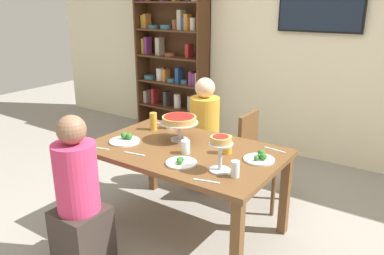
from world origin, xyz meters
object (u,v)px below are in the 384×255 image
object	(u,v)px
television	(321,6)
salad_plate_spare	(125,140)
beer_glass_amber_tall	(153,121)
cutlery_knife_near	(275,150)
water_glass_clear_spare	(170,123)
diner_far_left	(204,141)
cutlery_spare_fork	(206,181)
cutlery_knife_far	(134,154)
beer_glass_amber_short	(227,145)
cutlery_fork_far	(162,124)
salad_plate_far_diner	(181,162)
water_glass_clear_near	(186,147)
diner_near_left	(79,204)
cutlery_fork_near	(99,148)
chair_far_right	(258,154)
salad_plate_near_diner	(260,158)
bookshelf	(172,55)
deep_dish_pizza_stand	(179,121)
personal_pizza_stand	(220,147)
dining_table	(185,159)
water_glass_clear_far	(235,169)

from	to	relation	value
television	salad_plate_spare	size ratio (longest dim) A/B	3.67
beer_glass_amber_tall	cutlery_knife_near	world-z (taller)	beer_glass_amber_tall
television	water_glass_clear_spare	xyz separation A→B (m)	(-0.76, -1.77, -1.02)
diner_far_left	cutlery_spare_fork	distance (m)	1.45
water_glass_clear_spare	cutlery_spare_fork	bearing A→B (deg)	-40.62
beer_glass_amber_tall	cutlery_knife_far	size ratio (longest dim) A/B	0.89
beer_glass_amber_short	beer_glass_amber_tall	bearing A→B (deg)	171.59
cutlery_fork_far	cutlery_spare_fork	distance (m)	1.27
cutlery_knife_far	television	bearing A→B (deg)	65.65
salad_plate_far_diner	water_glass_clear_near	xyz separation A→B (m)	(-0.09, 0.19, 0.04)
beer_glass_amber_tall	water_glass_clear_spare	world-z (taller)	beer_glass_amber_tall
diner_near_left	cutlery_knife_far	distance (m)	0.55
cutlery_fork_near	cutlery_knife_near	size ratio (longest dim) A/B	1.00
chair_far_right	salad_plate_near_diner	size ratio (longest dim) A/B	3.77
bookshelf	water_glass_clear_spare	bearing A→B (deg)	-53.73
deep_dish_pizza_stand	cutlery_knife_far	size ratio (longest dim) A/B	1.76
beer_glass_amber_tall	cutlery_knife_far	bearing A→B (deg)	-64.85
chair_far_right	beer_glass_amber_short	world-z (taller)	beer_glass_amber_short
diner_near_left	water_glass_clear_spare	xyz separation A→B (m)	(-0.04, 1.13, 0.30)
diner_near_left	beer_glass_amber_short	bearing A→B (deg)	-38.03
cutlery_spare_fork	beer_glass_amber_tall	bearing A→B (deg)	131.82
television	personal_pizza_stand	size ratio (longest dim) A/B	3.66
beer_glass_amber_tall	cutlery_knife_far	xyz separation A→B (m)	(0.25, -0.54, -0.08)
television	salad_plate_spare	xyz separation A→B (m)	(-0.85, -2.26, -1.05)
dining_table	beer_glass_amber_short	world-z (taller)	beer_glass_amber_short
beer_glass_amber_short	water_glass_clear_near	xyz separation A→B (m)	(-0.27, -0.18, -0.02)
chair_far_right	personal_pizza_stand	size ratio (longest dim) A/B	3.38
salad_plate_far_diner	water_glass_clear_near	distance (m)	0.21
dining_table	cutlery_spare_fork	world-z (taller)	cutlery_spare_fork
cutlery_knife_near	salad_plate_near_diner	bearing A→B (deg)	93.40
bookshelf	cutlery_spare_fork	bearing A→B (deg)	-49.10
bookshelf	cutlery_fork_far	bearing A→B (deg)	-56.20
diner_far_left	salad_plate_spare	distance (m)	1.01
cutlery_knife_near	cutlery_spare_fork	xyz separation A→B (m)	(-0.16, -0.77, 0.00)
beer_glass_amber_tall	cutlery_spare_fork	size ratio (longest dim) A/B	0.89
salad_plate_far_diner	chair_far_right	bearing A→B (deg)	83.00
salad_plate_spare	water_glass_clear_far	world-z (taller)	water_glass_clear_far
diner_far_left	salad_plate_near_diner	distance (m)	1.17
salad_plate_far_diner	salad_plate_spare	xyz separation A→B (m)	(-0.66, 0.11, 0.00)
salad_plate_spare	cutlery_fork_far	distance (m)	0.54
water_glass_clear_spare	cutlery_knife_near	distance (m)	1.02
beer_glass_amber_tall	cutlery_fork_far	world-z (taller)	beer_glass_amber_tall
bookshelf	beer_glass_amber_short	bearing A→B (deg)	-44.24
bookshelf	water_glass_clear_far	bearing A→B (deg)	-45.45
salad_plate_near_diner	water_glass_clear_far	xyz separation A→B (m)	(-0.02, -0.35, 0.04)
beer_glass_amber_tall	salad_plate_near_diner	bearing A→B (deg)	-5.49
deep_dish_pizza_stand	water_glass_clear_spare	size ratio (longest dim) A/B	3.00
salad_plate_spare	water_glass_clear_near	world-z (taller)	water_glass_clear_near
cutlery_fork_near	cutlery_fork_far	distance (m)	0.77
beer_glass_amber_tall	diner_far_left	bearing A→B (deg)	71.68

